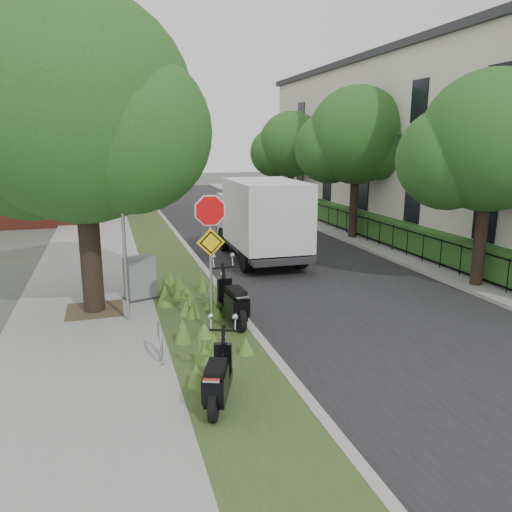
{
  "coord_description": "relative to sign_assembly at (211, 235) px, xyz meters",
  "views": [
    {
      "loc": [
        -3.52,
        -9.98,
        4.33
      ],
      "look_at": [
        0.25,
        2.62,
        1.3
      ],
      "focal_mm": 35.0,
      "sensor_mm": 36.0,
      "label": 1
    }
  ],
  "objects": [
    {
      "name": "ground",
      "position": [
        1.4,
        -0.58,
        -2.33
      ],
      "size": [
        120.0,
        120.0,
        0.0
      ],
      "primitive_type": "plane",
      "color": "#4C5147",
      "rests_on": "ground"
    },
    {
      "name": "sidewalk_near",
      "position": [
        -2.85,
        9.42,
        -2.27
      ],
      "size": [
        3.5,
        60.0,
        0.12
      ],
      "primitive_type": "cube",
      "color": "gray",
      "rests_on": "ground"
    },
    {
      "name": "verge",
      "position": [
        -0.1,
        9.42,
        -2.27
      ],
      "size": [
        2.0,
        60.0,
        0.12
      ],
      "primitive_type": "cube",
      "color": "#2C431C",
      "rests_on": "ground"
    },
    {
      "name": "kerb_near",
      "position": [
        0.9,
        9.42,
        -2.26
      ],
      "size": [
        0.2,
        60.0,
        0.13
      ],
      "primitive_type": "cube",
      "color": "#9E9991",
      "rests_on": "ground"
    },
    {
      "name": "road",
      "position": [
        4.4,
        9.42,
        -2.32
      ],
      "size": [
        7.0,
        60.0,
        0.01
      ],
      "primitive_type": "cube",
      "color": "black",
      "rests_on": "ground"
    },
    {
      "name": "kerb_far",
      "position": [
        7.9,
        9.42,
        -2.26
      ],
      "size": [
        0.2,
        60.0,
        0.13
      ],
      "primitive_type": "cube",
      "color": "#9E9991",
      "rests_on": "ground"
    },
    {
      "name": "footpath_far",
      "position": [
        9.6,
        9.42,
        -2.27
      ],
      "size": [
        3.2,
        60.0,
        0.12
      ],
      "primitive_type": "cube",
      "color": "gray",
      "rests_on": "ground"
    },
    {
      "name": "street_tree_main",
      "position": [
        -2.68,
        2.28,
        2.48
      ],
      "size": [
        6.21,
        5.54,
        7.66
      ],
      "color": "black",
      "rests_on": "ground"
    },
    {
      "name": "bare_post",
      "position": [
        -1.8,
        1.22,
        -0.21
      ],
      "size": [
        0.08,
        0.08,
        4.0
      ],
      "color": "#A5A8AD",
      "rests_on": "ground"
    },
    {
      "name": "bike_hoop",
      "position": [
        -1.3,
        -1.18,
        -1.83
      ],
      "size": [
        0.06,
        0.78,
        0.77
      ],
      "color": "#A5A8AD",
      "rests_on": "ground"
    },
    {
      "name": "sign_assembly",
      "position": [
        0.0,
        0.0,
        0.0
      ],
      "size": [
        0.94,
        0.08,
        3.22
      ],
      "color": "#A5A8AD",
      "rests_on": "ground"
    },
    {
      "name": "fence_far",
      "position": [
        8.6,
        9.42,
        -1.66
      ],
      "size": [
        0.04,
        24.0,
        1.0
      ],
      "color": "black",
      "rests_on": "ground"
    },
    {
      "name": "hedge_far",
      "position": [
        9.3,
        9.42,
        -1.66
      ],
      "size": [
        1.0,
        24.0,
        1.1
      ],
      "primitive_type": "cube",
      "color": "#234E1B",
      "rests_on": "footpath_far"
    },
    {
      "name": "terrace_houses",
      "position": [
        12.89,
        9.42,
        1.83
      ],
      "size": [
        7.4,
        26.4,
        8.2
      ],
      "color": "beige",
      "rests_on": "ground"
    },
    {
      "name": "far_tree_a",
      "position": [
        8.34,
        1.46,
        1.8
      ],
      "size": [
        4.6,
        4.1,
        6.22
      ],
      "color": "black",
      "rests_on": "ground"
    },
    {
      "name": "far_tree_b",
      "position": [
        8.34,
        9.46,
        2.04
      ],
      "size": [
        4.83,
        4.31,
        6.56
      ],
      "color": "black",
      "rests_on": "ground"
    },
    {
      "name": "far_tree_c",
      "position": [
        8.34,
        17.46,
        1.63
      ],
      "size": [
        4.37,
        3.89,
        5.93
      ],
      "color": "black",
      "rests_on": "ground"
    },
    {
      "name": "scooter_near",
      "position": [
        0.56,
        0.2,
        -1.76
      ],
      "size": [
        0.47,
        1.94,
        0.92
      ],
      "color": "black",
      "rests_on": "ground"
    },
    {
      "name": "scooter_far",
      "position": [
        -0.61,
        -3.34,
        -1.81
      ],
      "size": [
        0.77,
        1.62,
        0.81
      ],
      "color": "black",
      "rests_on": "ground"
    },
    {
      "name": "box_truck",
      "position": [
        3.26,
        6.75,
        -0.67
      ],
      "size": [
        2.36,
        5.67,
        2.55
      ],
      "color": "#262628",
      "rests_on": "ground"
    },
    {
      "name": "utility_cabinet",
      "position": [
        -1.4,
        2.92,
        -1.65
      ],
      "size": [
        1.01,
        0.82,
        1.16
      ],
      "color": "#262628",
      "rests_on": "ground"
    }
  ]
}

